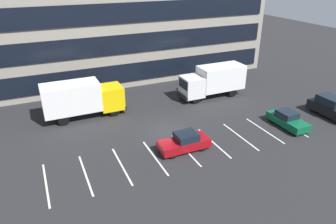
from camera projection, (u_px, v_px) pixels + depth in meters
ground_plane at (167, 130)px, 29.68m from camera, size 120.00×120.00×0.00m
lot_markings at (186, 150)px, 26.52m from camera, size 22.54×5.40×0.01m
box_truck_white at (213, 80)px, 36.56m from camera, size 7.81×2.59×3.62m
box_truck_yellow at (82, 98)px, 31.46m from camera, size 8.06×2.67×3.74m
sedan_forest at (288, 120)px, 30.13m from camera, size 1.77×4.22×1.51m
sedan_maroon at (184, 142)px, 26.25m from camera, size 4.33×1.81×1.55m
suv_black at (331, 107)px, 32.13m from camera, size 1.93×4.56×2.06m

